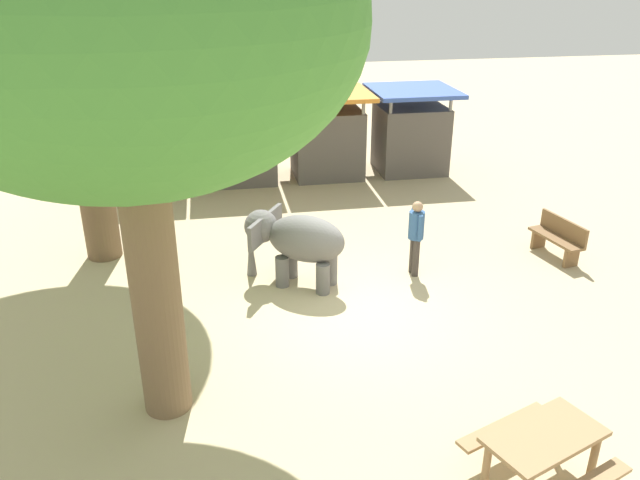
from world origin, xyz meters
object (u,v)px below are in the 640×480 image
Objects in this scene: wooden_bench at (558,237)px; market_stall_blue at (410,134)px; shade_tree_main at (124,27)px; market_stall_orange at (327,138)px; elephant at (296,240)px; person_handler at (416,232)px; market_stall_green at (149,146)px; market_stall_red at (240,142)px; picnic_table_near at (543,447)px.

wooden_bench is 0.58× the size of market_stall_blue.
market_stall_blue is at bearing 56.19° from shade_tree_main.
market_stall_orange reaches higher than wooden_bench.
market_stall_orange is (1.90, 6.81, 0.18)m from elephant.
elephant is 0.28× the size of shade_tree_main.
person_handler is at bearing 35.46° from shade_tree_main.
wooden_bench is 11.30m from market_stall_green.
elephant is 6.85m from market_stall_red.
market_stall_blue is (2.26, 12.71, 0.55)m from picnic_table_near.
market_stall_green reaches higher than elephant.
elephant is at bearing 89.63° from picnic_table_near.
market_stall_red is (-6.56, 6.59, 0.67)m from wooden_bench.
person_handler is 0.64× the size of market_stall_blue.
elephant is 1.28× the size of person_handler.
market_stall_green is at bearing 180.00° from market_stall_orange.
market_stall_blue is at bearing -0.32° from wooden_bench.
market_stall_blue is at bearing -92.53° from elephant.
wooden_bench is at bearing 38.20° from picnic_table_near.
picnic_table_near is (-3.62, -6.12, 0.12)m from wooden_bench.
elephant is at bearing -84.17° from market_stall_red.
wooden_bench is 0.58× the size of market_stall_green.
person_handler is 1.12× the size of wooden_bench.
market_stall_blue reaches higher than wooden_bench.
market_stall_green is 5.20m from market_stall_orange.
market_stall_green is 1.00× the size of market_stall_red.
elephant is 7.08m from market_stall_orange.
market_stall_orange is (4.32, 10.34, -4.24)m from shade_tree_main.
wooden_bench is 9.32m from market_stall_red.
market_stall_orange is (2.60, 0.00, 0.00)m from market_stall_red.
market_stall_red reaches higher than picnic_table_near.
elephant is at bearing -2.81° from person_handler.
market_stall_green is (-9.16, 6.59, 0.67)m from wooden_bench.
market_stall_blue is (7.80, 0.00, 0.00)m from market_stall_green.
person_handler is at bearing -106.46° from market_stall_blue.
market_stall_blue is (-1.36, 6.59, 0.67)m from wooden_bench.
picnic_table_near is at bearing -66.45° from market_stall_green.
person_handler is 0.64× the size of market_stall_orange.
shade_tree_main is 2.96× the size of market_stall_red.
person_handler is at bearing -65.12° from market_stall_red.
wooden_bench is 7.11m from picnic_table_near.
market_stall_green and market_stall_blue have the same top height.
market_stall_green is 7.80m from market_stall_blue.
wooden_bench reaches higher than picnic_table_near.
person_handler is 7.47m from shade_tree_main.
wooden_bench is (8.28, 3.75, -4.91)m from shade_tree_main.
market_stall_green is at bearing -51.86° from person_handler.
market_stall_green is (-5.78, 6.85, 0.19)m from person_handler.
market_stall_blue is (2.60, 0.00, 0.00)m from market_stall_orange.
picnic_table_near is 13.88m from market_stall_green.
picnic_table_near is 13.06m from market_stall_red.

